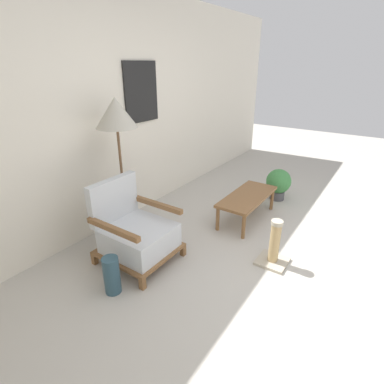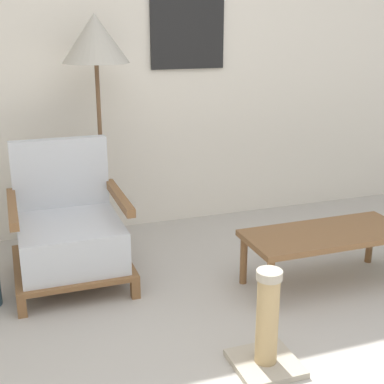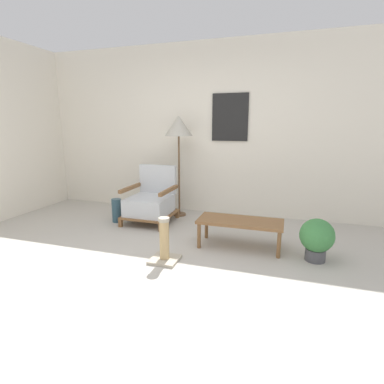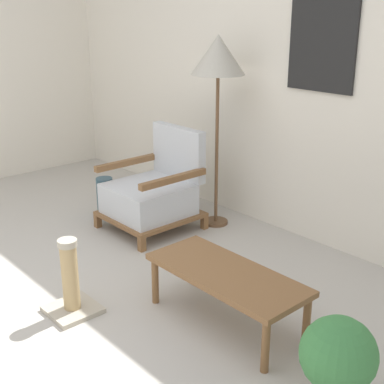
# 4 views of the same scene
# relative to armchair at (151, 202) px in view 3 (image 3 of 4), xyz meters

# --- Properties ---
(ground_plane) EXTENTS (14.00, 14.00, 0.00)m
(ground_plane) POSITION_rel_armchair_xyz_m (0.67, -1.60, -0.31)
(ground_plane) COLOR #B7B2A8
(wall_back) EXTENTS (8.00, 0.09, 2.70)m
(wall_back) POSITION_rel_armchair_xyz_m (0.68, 0.81, 1.04)
(wall_back) COLOR silver
(wall_back) RESTS_ON ground_plane
(armchair) EXTENTS (0.68, 0.71, 0.83)m
(armchair) POSITION_rel_armchair_xyz_m (0.00, 0.00, 0.00)
(armchair) COLOR brown
(armchair) RESTS_ON ground_plane
(floor_lamp) EXTENTS (0.43, 0.43, 1.58)m
(floor_lamp) POSITION_rel_armchair_xyz_m (0.29, 0.44, 1.07)
(floor_lamp) COLOR brown
(floor_lamp) RESTS_ON ground_plane
(coffee_table) EXTENTS (0.99, 0.42, 0.34)m
(coffee_table) POSITION_rel_armchair_xyz_m (1.43, -0.58, -0.01)
(coffee_table) COLOR brown
(coffee_table) RESTS_ON ground_plane
(vase) EXTENTS (0.15, 0.15, 0.35)m
(vase) POSITION_rel_armchair_xyz_m (-0.49, -0.17, -0.13)
(vase) COLOR #2D4C5B
(vase) RESTS_ON ground_plane
(potted_plant) EXTENTS (0.36, 0.36, 0.46)m
(potted_plant) POSITION_rel_armchair_xyz_m (2.27, -0.69, -0.05)
(potted_plant) COLOR #4C4C51
(potted_plant) RESTS_ON ground_plane
(scratching_post) EXTENTS (0.30, 0.30, 0.49)m
(scratching_post) POSITION_rel_armchair_xyz_m (0.72, -1.20, -0.13)
(scratching_post) COLOR #B2A893
(scratching_post) RESTS_ON ground_plane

